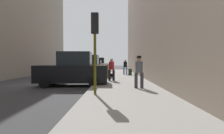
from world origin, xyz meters
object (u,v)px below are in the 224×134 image
Objects in this scene: parked_bronze_suv at (86,68)px; pedestrian_in_red_jacket at (112,68)px; parked_red_hatchback at (92,68)px; duffel_bag at (111,75)px; pedestrian_in_jeans at (125,66)px; rolling_suitcase at (130,72)px; parked_black_suv at (73,70)px; fire_hydrant at (106,72)px; parked_white_van at (97,65)px; pedestrian_with_beanie at (139,70)px; traffic_light at (95,36)px.

pedestrian_in_red_jacket is at bearing -54.17° from parked_bronze_suv.
duffel_bag is at bearing -63.37° from parked_red_hatchback.
pedestrian_in_jeans is 1.08m from rolling_suitcase.
fire_hydrant is (1.80, 7.80, -0.54)m from parked_black_suv.
parked_bronze_suv is 2.73× the size of pedestrian_in_red_jacket.
pedestrian_with_beanie is at bearing -77.40° from parked_white_van.
parked_black_suv reaches higher than pedestrian_in_jeans.
pedestrian_with_beanie is at bearing -76.82° from fire_hydrant.
parked_red_hatchback is 3.28m from fire_hydrant.
parked_bronze_suv is 9.38m from traffic_light.
parked_red_hatchback is 4.59m from pedestrian_in_jeans.
fire_hydrant is 0.40× the size of pedestrian_with_beanie.
parked_bronze_suv is at bearing -90.00° from parked_red_hatchback.
parked_bronze_suv reaches higher than fire_hydrant.
traffic_light reaches higher than parked_black_suv.
fire_hydrant is at bearing -78.06° from parked_white_van.
rolling_suitcase is (0.48, -0.75, -0.61)m from pedestrian_in_jeans.
pedestrian_in_jeans is at bearing 77.17° from pedestrian_in_red_jacket.
parked_bronze_suv reaches higher than parked_red_hatchback.
rolling_suitcase is (4.50, -2.94, -0.36)m from parked_red_hatchback.
parked_white_van is (-0.00, 5.81, 0.18)m from parked_red_hatchback.
parked_black_suv reaches higher than rolling_suitcase.
pedestrian_with_beanie is 4.04× the size of duffel_bag.
duffel_bag is at bearing -135.49° from rolling_suitcase.
parked_bronze_suv is 1.01× the size of parked_white_van.
traffic_light reaches higher than pedestrian_in_red_jacket.
rolling_suitcase is (2.70, -0.22, -0.01)m from fire_hydrant.
duffel_bag is at bearing 90.84° from pedestrian_in_red_jacket.
pedestrian_in_red_jacket is (2.53, -3.50, 0.07)m from parked_bronze_suv.
parked_red_hatchback is 9.61× the size of duffel_bag.
pedestrian_in_jeans is 1.00× the size of pedestrian_in_red_jacket.
pedestrian_in_jeans is (2.17, 12.06, -1.65)m from traffic_light.
parked_white_van is at bearing 116.66° from pedestrian_in_jeans.
fire_hydrant is (1.80, -2.72, -0.35)m from parked_red_hatchback.
parked_bronze_suv is at bearing -173.30° from duffel_bag.
pedestrian_in_red_jacket is 6.15m from rolling_suitcase.
duffel_bag is at bearing 86.19° from traffic_light.
fire_hydrant is 2.36m from pedestrian_in_jeans.
pedestrian_in_jeans is (4.02, -8.00, 0.07)m from parked_white_van.
pedestrian_with_beanie is 9.53m from rolling_suitcase.
pedestrian_in_red_jacket is 1.64× the size of rolling_suitcase.
pedestrian_in_jeans is at bearing 13.37° from fire_hydrant.
pedestrian_in_jeans reaches higher than fire_hydrant.
parked_black_suv is at bearing -90.00° from parked_bronze_suv.
parked_bronze_suv is 6.62× the size of fire_hydrant.
pedestrian_with_beanie reaches higher than duffel_bag.
duffel_bag is (2.47, -4.94, -0.56)m from parked_red_hatchback.
pedestrian_with_beanie is at bearing -71.84° from parked_red_hatchback.
parked_bronze_suv is 4.48× the size of rolling_suitcase.
traffic_light is at bearing -140.77° from pedestrian_with_beanie.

